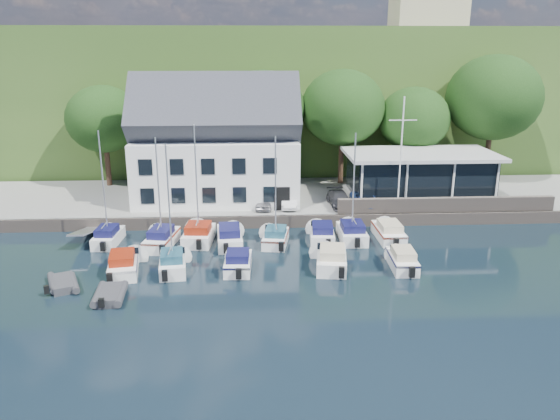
# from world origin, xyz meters

# --- Properties ---
(ground) EXTENTS (180.00, 180.00, 0.00)m
(ground) POSITION_xyz_m (0.00, 0.00, 0.00)
(ground) COLOR black
(ground) RESTS_ON ground
(quay) EXTENTS (60.00, 13.00, 1.00)m
(quay) POSITION_xyz_m (0.00, 17.50, 0.50)
(quay) COLOR gray
(quay) RESTS_ON ground
(quay_face) EXTENTS (60.00, 0.30, 1.00)m
(quay_face) POSITION_xyz_m (0.00, 11.00, 0.50)
(quay_face) COLOR #685C53
(quay_face) RESTS_ON ground
(hillside) EXTENTS (160.00, 75.00, 16.00)m
(hillside) POSITION_xyz_m (0.00, 62.00, 8.00)
(hillside) COLOR #2E4D1D
(hillside) RESTS_ON ground
(field_patch) EXTENTS (50.00, 30.00, 0.30)m
(field_patch) POSITION_xyz_m (8.00, 70.00, 16.15)
(field_patch) COLOR #4E5C2E
(field_patch) RESTS_ON hillside
(farmhouse) EXTENTS (10.40, 7.00, 8.20)m
(farmhouse) POSITION_xyz_m (22.00, 52.00, 20.10)
(farmhouse) COLOR #C7B498
(farmhouse) RESTS_ON hillside
(harbor_building) EXTENTS (14.40, 8.20, 8.70)m
(harbor_building) POSITION_xyz_m (-7.00, 16.50, 5.35)
(harbor_building) COLOR white
(harbor_building) RESTS_ON quay
(club_pavilion) EXTENTS (13.20, 7.20, 4.10)m
(club_pavilion) POSITION_xyz_m (11.00, 16.00, 3.05)
(club_pavilion) COLOR black
(club_pavilion) RESTS_ON quay
(seawall) EXTENTS (18.00, 0.50, 1.20)m
(seawall) POSITION_xyz_m (12.00, 11.40, 1.60)
(seawall) COLOR #685C53
(seawall) RESTS_ON quay
(gangway) EXTENTS (1.20, 6.00, 1.40)m
(gangway) POSITION_xyz_m (-16.50, 9.00, 0.00)
(gangway) COLOR silver
(gangway) RESTS_ON ground
(car_silver) EXTENTS (1.80, 3.45, 1.12)m
(car_silver) POSITION_xyz_m (-2.91, 13.22, 1.56)
(car_silver) COLOR #A2A1A6
(car_silver) RESTS_ON quay
(car_white) EXTENTS (1.58, 3.84, 1.24)m
(car_white) POSITION_xyz_m (-0.79, 13.56, 1.62)
(car_white) COLOR silver
(car_white) RESTS_ON quay
(car_dgrey) EXTENTS (1.96, 4.30, 1.22)m
(car_dgrey) POSITION_xyz_m (3.48, 13.52, 1.61)
(car_dgrey) COLOR #303136
(car_dgrey) RESTS_ON quay
(car_blue) EXTENTS (1.71, 3.81, 1.27)m
(car_blue) POSITION_xyz_m (5.66, 13.25, 1.64)
(car_blue) COLOR #2D498C
(car_blue) RESTS_ON quay
(flagpole) EXTENTS (2.24, 0.20, 9.35)m
(flagpole) POSITION_xyz_m (8.07, 11.91, 5.68)
(flagpole) COLOR white
(flagpole) RESTS_ON quay
(tree_0) EXTENTS (7.06, 7.06, 9.65)m
(tree_0) POSITION_xyz_m (-17.94, 21.96, 5.82)
(tree_0) COLOR black
(tree_0) RESTS_ON quay
(tree_1) EXTENTS (6.95, 6.95, 9.50)m
(tree_1) POSITION_xyz_m (-11.21, 21.53, 5.75)
(tree_1) COLOR black
(tree_1) RESTS_ON quay
(tree_2) EXTENTS (8.07, 8.07, 11.02)m
(tree_2) POSITION_xyz_m (-2.80, 21.59, 6.51)
(tree_2) COLOR black
(tree_2) RESTS_ON quay
(tree_3) EXTENTS (8.10, 8.10, 11.08)m
(tree_3) POSITION_xyz_m (4.88, 21.75, 6.54)
(tree_3) COLOR black
(tree_3) RESTS_ON quay
(tree_4) EXTENTS (6.89, 6.89, 9.42)m
(tree_4) POSITION_xyz_m (11.82, 21.39, 5.71)
(tree_4) COLOR black
(tree_4) RESTS_ON quay
(tree_5) EXTENTS (9.08, 9.08, 12.41)m
(tree_5) POSITION_xyz_m (19.55, 21.54, 7.21)
(tree_5) COLOR black
(tree_5) RESTS_ON quay
(boat_r1_0) EXTENTS (2.03, 5.31, 8.37)m
(boat_r1_0) POSITION_xyz_m (-14.71, 7.95, 4.18)
(boat_r1_0) COLOR white
(boat_r1_0) RESTS_ON ground
(boat_r1_1) EXTENTS (2.78, 6.12, 8.95)m
(boat_r1_1) POSITION_xyz_m (-10.65, 7.23, 4.48)
(boat_r1_1) COLOR white
(boat_r1_1) RESTS_ON ground
(boat_r1_2) EXTENTS (2.69, 5.61, 9.14)m
(boat_r1_2) POSITION_xyz_m (-8.01, 7.93, 4.57)
(boat_r1_2) COLOR white
(boat_r1_2) RESTS_ON ground
(boat_r1_3) EXTENTS (2.35, 6.31, 1.47)m
(boat_r1_3) POSITION_xyz_m (-5.70, 7.36, 0.73)
(boat_r1_3) COLOR white
(boat_r1_3) RESTS_ON ground
(boat_r1_4) EXTENTS (2.63, 5.20, 8.21)m
(boat_r1_4) POSITION_xyz_m (-2.28, 7.15, 4.11)
(boat_r1_4) COLOR white
(boat_r1_4) RESTS_ON ground
(boat_r1_5) EXTENTS (2.40, 5.68, 1.39)m
(boat_r1_5) POSITION_xyz_m (1.25, 7.74, 0.70)
(boat_r1_5) COLOR white
(boat_r1_5) RESTS_ON ground
(boat_r1_6) EXTENTS (2.13, 5.58, 8.81)m
(boat_r1_6) POSITION_xyz_m (3.53, 7.80, 4.41)
(boat_r1_6) COLOR white
(boat_r1_6) RESTS_ON ground
(boat_r1_7) EXTENTS (2.03, 6.10, 1.38)m
(boat_r1_7) POSITION_xyz_m (6.38, 7.89, 0.69)
(boat_r1_7) COLOR white
(boat_r1_7) RESTS_ON ground
(boat_r2_0) EXTENTS (2.83, 6.11, 1.39)m
(boat_r2_0) POSITION_xyz_m (-12.41, 2.51, 0.69)
(boat_r2_0) COLOR white
(boat_r2_0) RESTS_ON ground
(boat_r2_1) EXTENTS (2.39, 5.33, 8.79)m
(boat_r2_1) POSITION_xyz_m (-9.23, 2.45, 4.40)
(boat_r2_1) COLOR white
(boat_r2_1) RESTS_ON ground
(boat_r2_2) EXTENTS (2.05, 4.86, 1.35)m
(boat_r2_2) POSITION_xyz_m (-4.97, 2.43, 0.67)
(boat_r2_2) COLOR white
(boat_r2_2) RESTS_ON ground
(boat_r2_3) EXTENTS (2.89, 5.93, 1.50)m
(boat_r2_3) POSITION_xyz_m (1.22, 2.51, 0.75)
(boat_r2_3) COLOR white
(boat_r2_3) RESTS_ON ground
(boat_r2_4) EXTENTS (1.91, 5.28, 1.39)m
(boat_r2_4) POSITION_xyz_m (5.89, 2.23, 0.70)
(boat_r2_4) COLOR white
(boat_r2_4) RESTS_ON ground
(dinghy_0) EXTENTS (2.78, 3.40, 0.69)m
(dinghy_0) POSITION_xyz_m (-15.59, 0.32, 0.34)
(dinghy_0) COLOR #353539
(dinghy_0) RESTS_ON ground
(dinghy_1) EXTENTS (2.06, 3.19, 0.71)m
(dinghy_1) POSITION_xyz_m (-12.34, -1.47, 0.36)
(dinghy_1) COLOR #353539
(dinghy_1) RESTS_ON ground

